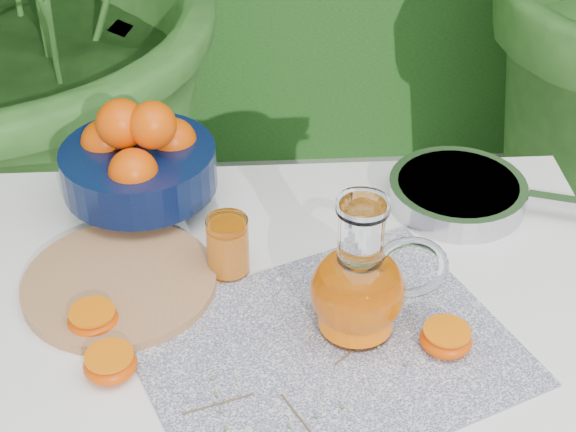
{
  "coord_description": "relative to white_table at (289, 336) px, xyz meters",
  "views": [
    {
      "loc": [
        -0.16,
        -0.89,
        1.61
      ],
      "look_at": [
        -0.1,
        0.1,
        0.88
      ],
      "focal_mm": 55.0,
      "sensor_mm": 36.0,
      "label": 1
    }
  ],
  "objects": [
    {
      "name": "white_table",
      "position": [
        0.0,
        0.0,
        0.0
      ],
      "size": [
        1.0,
        0.7,
        0.75
      ],
      "color": "white",
      "rests_on": "ground"
    },
    {
      "name": "placemat",
      "position": [
        0.05,
        -0.12,
        0.08
      ],
      "size": [
        0.6,
        0.54,
        0.0
      ],
      "primitive_type": "cube",
      "rotation": [
        0.0,
        0.0,
        0.4
      ],
      "color": "#0C1244",
      "rests_on": "white_table"
    },
    {
      "name": "cutting_board",
      "position": [
        -0.25,
        0.03,
        0.09
      ],
      "size": [
        0.31,
        0.31,
        0.02
      ],
      "primitive_type": "cylinder",
      "rotation": [
        0.0,
        0.0,
        0.07
      ],
      "color": "#B07E4F",
      "rests_on": "white_table"
    },
    {
      "name": "fruit_bowl",
      "position": [
        -0.23,
        0.24,
        0.17
      ],
      "size": [
        0.26,
        0.26,
        0.2
      ],
      "color": "black",
      "rests_on": "white_table"
    },
    {
      "name": "juice_pitcher",
      "position": [
        0.09,
        -0.07,
        0.16
      ],
      "size": [
        0.19,
        0.14,
        0.21
      ],
      "color": "white",
      "rests_on": "white_table"
    },
    {
      "name": "juice_tumbler",
      "position": [
        -0.09,
        0.06,
        0.13
      ],
      "size": [
        0.08,
        0.08,
        0.09
      ],
      "color": "white",
      "rests_on": "white_table"
    },
    {
      "name": "saute_pan",
      "position": [
        0.3,
        0.21,
        0.1
      ],
      "size": [
        0.42,
        0.29,
        0.04
      ],
      "color": "#ADADB1",
      "rests_on": "white_table"
    },
    {
      "name": "orange_halves",
      "position": [
        -0.1,
        -0.1,
        0.1
      ],
      "size": [
        0.56,
        0.17,
        0.03
      ],
      "color": "#D24C02",
      "rests_on": "white_table"
    },
    {
      "name": "thyme_sprigs",
      "position": [
        0.0,
        -0.18,
        0.09
      ],
      "size": [
        0.3,
        0.24,
        0.01
      ],
      "color": "brown",
      "rests_on": "white_table"
    }
  ]
}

